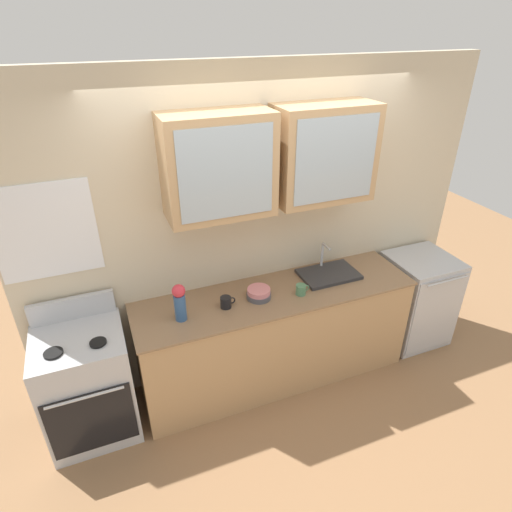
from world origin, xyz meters
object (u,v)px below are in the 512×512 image
vase (180,301)px  cup_near_bowls (226,302)px  cup_near_sink (301,290)px  stove_range (88,385)px  bowl_stack (259,293)px  sink_faucet (328,273)px  dishwasher (416,299)px

vase → cup_near_bowls: (0.36, 0.02, -0.12)m
cup_near_sink → cup_near_bowls: cup_near_bowls is taller
stove_range → bowl_stack: size_ratio=5.47×
stove_range → sink_faucet: (2.08, 0.08, 0.47)m
vase → cup_near_bowls: bearing=3.1°
cup_near_sink → dishwasher: bearing=3.5°
dishwasher → vase: bearing=-178.9°
stove_range → dishwasher: bearing=-0.1°
vase → bowl_stack: bearing=3.9°
vase → cup_near_sink: 0.99m
sink_faucet → dishwasher: (0.99, -0.08, -0.47)m
bowl_stack → cup_near_bowls: size_ratio=1.62×
dishwasher → sink_faucet: bearing=175.1°
stove_range → cup_near_sink: stove_range is taller
cup_near_sink → dishwasher: 1.43m
vase → sink_faucet: bearing=5.6°
dishwasher → stove_range: bearing=179.9°
stove_range → dishwasher: (3.07, -0.00, -0.01)m
sink_faucet → cup_near_bowls: bearing=-173.5°
dishwasher → cup_near_bowls: bearing=-179.2°
cup_near_sink → bowl_stack: bearing=166.6°
stove_range → vase: bearing=-3.8°
stove_range → sink_faucet: 2.14m
cup_near_bowls → dishwasher: 2.03m
cup_near_sink → cup_near_bowls: bearing=174.8°
stove_range → cup_near_sink: bearing=-2.9°
vase → dishwasher: vase is taller
sink_faucet → vase: vase is taller
cup_near_sink → vase: bearing=177.9°
stove_range → sink_faucet: size_ratio=2.16×
stove_range → sink_faucet: bearing=2.2°
bowl_stack → dishwasher: 1.75m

